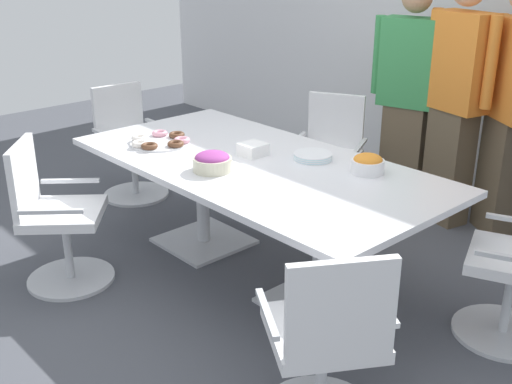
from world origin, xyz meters
The scene contains 15 objects.
ground_plane centered at (0.00, 0.00, -0.01)m, with size 10.00×10.00×0.01m, color #4C4F56.
back_wall centered at (0.00, 2.40, 1.40)m, with size 8.00×0.10×2.80m, color white.
conference_table centered at (0.00, 0.00, 0.63)m, with size 2.40×1.20×0.75m.
office_chair_1 centered at (-0.34, 1.08, 0.41)m, with size 0.72×0.72×0.91m.
office_chair_2 centered at (-1.69, 0.13, 0.41)m, with size 0.57×0.57×0.91m.
office_chair_3 centered at (-0.73, -0.99, 0.41)m, with size 0.76×0.76×0.91m.
office_chair_4 centered at (1.25, -0.74, 0.41)m, with size 0.74×0.74×0.91m.
person_standing_0 centered at (-0.03, 1.60, 0.90)m, with size 0.61×0.33×1.74m.
person_standing_1 centered at (0.37, 1.61, 0.96)m, with size 0.61×0.31×1.82m.
person_standing_2 centered at (0.73, 1.71, 0.94)m, with size 0.55×0.42×1.79m.
snack_bowl_candy_mix centered at (-0.05, -0.30, 0.81)m, with size 0.23×0.23×0.12m.
snack_bowl_chips_orange centered at (0.58, 0.35, 0.81)m, with size 0.19×0.19×0.11m.
donut_platter centered at (-0.69, -0.22, 0.77)m, with size 0.40×0.40×0.04m.
plate_stack centered at (0.21, 0.28, 0.77)m, with size 0.24×0.24×0.04m.
napkin_pile centered at (-0.11, 0.07, 0.79)m, with size 0.15×0.15×0.08m, color white.
Camera 1 is at (2.69, -2.45, 2.01)m, focal length 44.33 mm.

